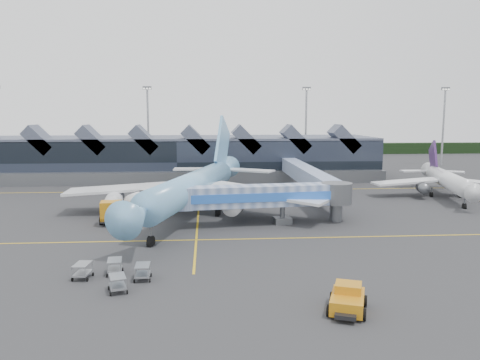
{
  "coord_description": "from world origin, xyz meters",
  "views": [
    {
      "loc": [
        1.3,
        -61.79,
        14.67
      ],
      "look_at": [
        6.25,
        6.86,
        5.0
      ],
      "focal_mm": 35.0,
      "sensor_mm": 36.0,
      "label": 1
    }
  ],
  "objects": [
    {
      "name": "ground",
      "position": [
        0.0,
        0.0,
        0.0
      ],
      "size": [
        260.0,
        260.0,
        0.0
      ],
      "primitive_type": "plane",
      "color": "#262629",
      "rests_on": "ground"
    },
    {
      "name": "taxi_stripes",
      "position": [
        0.0,
        10.0,
        0.01
      ],
      "size": [
        120.0,
        60.0,
        0.01
      ],
      "color": "gold",
      "rests_on": "ground"
    },
    {
      "name": "tree_line_far",
      "position": [
        0.0,
        110.0,
        2.0
      ],
      "size": [
        260.0,
        4.0,
        4.0
      ],
      "primitive_type": "cube",
      "color": "black",
      "rests_on": "ground"
    },
    {
      "name": "terminal",
      "position": [
        -5.07,
        47.35,
        4.88
      ],
      "size": [
        90.0,
        22.25,
        12.52
      ],
      "color": "black",
      "rests_on": "ground"
    },
    {
      "name": "light_masts",
      "position": [
        21.0,
        62.8,
        12.49
      ],
      "size": [
        132.4,
        42.56,
        22.45
      ],
      "color": "#95979D",
      "rests_on": "ground"
    },
    {
      "name": "main_airliner",
      "position": [
        -0.41,
        6.2,
        4.36
      ],
      "size": [
        38.69,
        45.43,
        14.85
      ],
      "rotation": [
        0.0,
        0.0,
        -0.28
      ],
      "color": "#73AFEA",
      "rests_on": "ground"
    },
    {
      "name": "regional_jet",
      "position": [
        44.08,
        17.96,
        3.13
      ],
      "size": [
        25.7,
        28.53,
        9.86
      ],
      "rotation": [
        0.0,
        0.0,
        -0.23
      ],
      "color": "silver",
      "rests_on": "ground"
    },
    {
      "name": "jet_bridge",
      "position": [
        10.43,
        -0.56,
        3.77
      ],
      "size": [
        24.48,
        6.16,
        5.47
      ],
      "rotation": [
        0.0,
        0.0,
        0.11
      ],
      "color": "#667DAB",
      "rests_on": "ground"
    },
    {
      "name": "fuel_truck",
      "position": [
        -11.88,
        4.32,
        2.04
      ],
      "size": [
        4.03,
        10.93,
        3.63
      ],
      "rotation": [
        0.0,
        0.0,
        0.11
      ],
      "color": "black",
      "rests_on": "ground"
    },
    {
      "name": "pushback_tug",
      "position": [
        11.77,
        -28.96,
        0.87
      ],
      "size": [
        3.83,
        4.82,
        1.94
      ],
      "rotation": [
        0.0,
        0.0,
        -0.36
      ],
      "color": "#C37A12",
      "rests_on": "ground"
    },
    {
      "name": "baggage_carts",
      "position": [
        -6.96,
        -21.16,
        0.78
      ],
      "size": [
        6.89,
        6.68,
        1.39
      ],
      "rotation": [
        0.0,
        0.0,
        0.04
      ],
      "color": "gray",
      "rests_on": "ground"
    }
  ]
}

